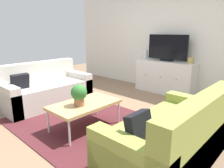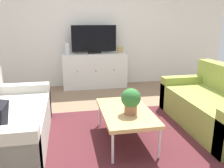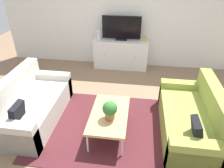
{
  "view_description": "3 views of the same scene",
  "coord_description": "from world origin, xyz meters",
  "views": [
    {
      "loc": [
        2.33,
        -2.1,
        1.45
      ],
      "look_at": [
        0.0,
        0.39,
        0.57
      ],
      "focal_mm": 33.03,
      "sensor_mm": 36.0,
      "label": 1
    },
    {
      "loc": [
        -0.64,
        -2.87,
        1.48
      ],
      "look_at": [
        0.0,
        0.39,
        0.57
      ],
      "focal_mm": 37.66,
      "sensor_mm": 36.0,
      "label": 2
    },
    {
      "loc": [
        0.44,
        -2.81,
        2.52
      ],
      "look_at": [
        0.0,
        0.39,
        0.57
      ],
      "focal_mm": 32.8,
      "sensor_mm": 36.0,
      "label": 3
    }
  ],
  "objects": [
    {
      "name": "ground_plane",
      "position": [
        0.0,
        0.0,
        0.0
      ],
      "size": [
        10.0,
        10.0,
        0.0
      ],
      "primitive_type": "plane",
      "color": "#84664C"
    },
    {
      "name": "wall_back",
      "position": [
        0.0,
        2.55,
        1.35
      ],
      "size": [
        6.4,
        0.12,
        2.7
      ],
      "primitive_type": "cube",
      "color": "silver",
      "rests_on": "ground_plane"
    },
    {
      "name": "area_rug",
      "position": [
        0.0,
        -0.15,
        0.01
      ],
      "size": [
        2.5,
        1.9,
        0.01
      ],
      "primitive_type": "cube",
      "color": "#4C1E23",
      "rests_on": "ground_plane"
    },
    {
      "name": "couch_left_side",
      "position": [
        -1.43,
        -0.1,
        0.28
      ],
      "size": [
        0.87,
        1.71,
        0.83
      ],
      "color": "beige",
      "rests_on": "ground_plane"
    },
    {
      "name": "couch_right_side",
      "position": [
        1.43,
        -0.1,
        0.28
      ],
      "size": [
        0.87,
        1.71,
        0.83
      ],
      "color": "olive",
      "rests_on": "ground_plane"
    },
    {
      "name": "coffee_table",
      "position": [
        0.05,
        -0.26,
        0.38
      ],
      "size": [
        0.6,
        1.03,
        0.41
      ],
      "color": "tan",
      "rests_on": "ground_plane"
    },
    {
      "name": "potted_plant",
      "position": [
        0.07,
        -0.38,
        0.58
      ],
      "size": [
        0.23,
        0.23,
        0.31
      ],
      "color": "#936042",
      "rests_on": "coffee_table"
    },
    {
      "name": "tv_console",
      "position": [
        -0.02,
        2.27,
        0.38
      ],
      "size": [
        1.41,
        0.47,
        0.77
      ],
      "color": "silver",
      "rests_on": "ground_plane"
    },
    {
      "name": "flat_screen_tv",
      "position": [
        -0.02,
        2.29,
        1.07
      ],
      "size": [
        0.97,
        0.16,
        0.61
      ],
      "color": "black",
      "rests_on": "tv_console"
    },
    {
      "name": "glass_vase",
      "position": [
        -0.61,
        2.27,
        0.89
      ],
      "size": [
        0.11,
        0.11,
        0.24
      ],
      "primitive_type": "cylinder",
      "color": "silver",
      "rests_on": "tv_console"
    },
    {
      "name": "mantel_clock",
      "position": [
        0.56,
        2.27,
        0.83
      ],
      "size": [
        0.11,
        0.07,
        0.13
      ],
      "primitive_type": "cube",
      "color": "tan",
      "rests_on": "tv_console"
    }
  ]
}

